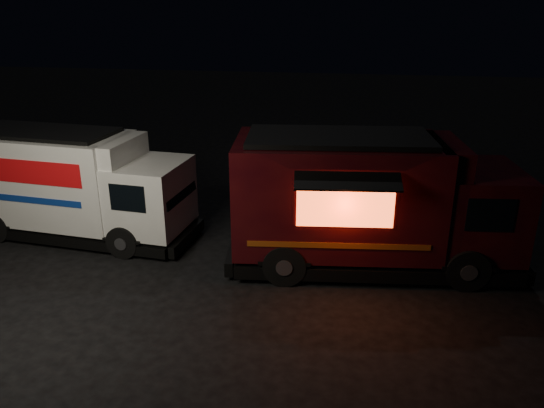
{
  "coord_description": "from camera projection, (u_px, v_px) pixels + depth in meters",
  "views": [
    {
      "loc": [
        3.44,
        -11.47,
        6.33
      ],
      "look_at": [
        1.18,
        2.0,
        1.11
      ],
      "focal_mm": 35.0,
      "sensor_mm": 36.0,
      "label": 1
    }
  ],
  "objects": [
    {
      "name": "ground",
      "position": [
        213.0,
        270.0,
        13.36
      ],
      "size": [
        80.0,
        80.0,
        0.0
      ],
      "primitive_type": "plane",
      "color": "black",
      "rests_on": "ground"
    },
    {
      "name": "white_truck",
      "position": [
        77.0,
        185.0,
        14.88
      ],
      "size": [
        6.88,
        2.88,
        3.04
      ],
      "primitive_type": null,
      "rotation": [
        0.0,
        0.0,
        -0.09
      ],
      "color": "white",
      "rests_on": "ground"
    },
    {
      "name": "red_truck",
      "position": [
        375.0,
        202.0,
        13.1
      ],
      "size": [
        7.51,
        3.44,
        3.38
      ],
      "primitive_type": null,
      "rotation": [
        0.0,
        0.0,
        0.11
      ],
      "color": "#3D0B0C",
      "rests_on": "ground"
    }
  ]
}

